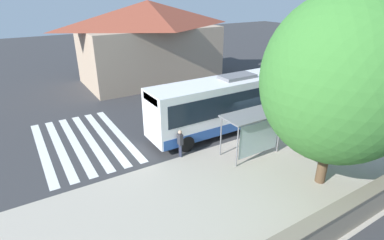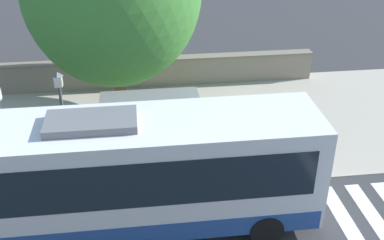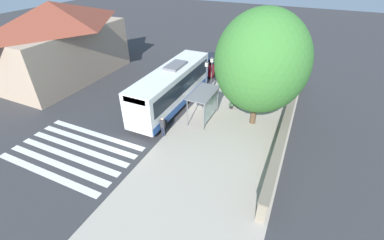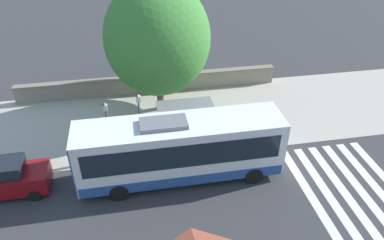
# 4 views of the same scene
# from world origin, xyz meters

# --- Properties ---
(ground_plane) EXTENTS (120.00, 120.00, 0.00)m
(ground_plane) POSITION_xyz_m (0.00, 0.00, 0.00)
(ground_plane) COLOR #353538
(ground_plane) RESTS_ON ground
(sidewalk_plaza) EXTENTS (9.00, 44.00, 0.02)m
(sidewalk_plaza) POSITION_xyz_m (-4.50, 0.00, 0.01)
(sidewalk_plaza) COLOR #ADA393
(sidewalk_plaza) RESTS_ON ground
(crosswalk_stripes) EXTENTS (9.00, 5.25, 0.01)m
(crosswalk_stripes) POSITION_xyz_m (5.00, 9.84, 0.00)
(crosswalk_stripes) COLOR silver
(crosswalk_stripes) RESTS_ON ground
(stone_wall) EXTENTS (0.60, 20.00, 1.41)m
(stone_wall) POSITION_xyz_m (-8.55, 0.00, 0.71)
(stone_wall) COLOR gray
(stone_wall) RESTS_ON ground
(background_building) EXTENTS (8.18, 14.03, 8.14)m
(background_building) POSITION_xyz_m (15.95, -0.07, 4.18)
(background_building) COLOR tan
(background_building) RESTS_ON ground
(bus) EXTENTS (2.72, 11.11, 3.83)m
(bus) POSITION_xyz_m (1.65, 0.84, 1.98)
(bus) COLOR white
(bus) RESTS_ON ground
(bus_shelter) EXTENTS (1.77, 3.47, 2.55)m
(bus_shelter) POSITION_xyz_m (-1.96, 1.71, 2.13)
(bus_shelter) COLOR slate
(bus_shelter) RESTS_ON ground
(pedestrian) EXTENTS (0.34, 0.23, 1.71)m
(pedestrian) POSITION_xyz_m (0.04, 5.38, 1.01)
(pedestrian) COLOR #2D3347
(pedestrian) RESTS_ON ground
(bench) EXTENTS (0.40, 1.71, 0.88)m
(bench) POSITION_xyz_m (-3.59, -1.58, 0.48)
(bench) COLOR #4C7247
(bench) RESTS_ON ground
(street_lamp_near) EXTENTS (0.28, 0.28, 3.89)m
(street_lamp_near) POSITION_xyz_m (-0.71, -2.97, 2.32)
(street_lamp_near) COLOR #4C4C51
(street_lamp_near) RESTS_ON ground
(street_lamp_far) EXTENTS (0.28, 0.28, 4.14)m
(street_lamp_far) POSITION_xyz_m (-0.90, -1.11, 2.46)
(street_lamp_far) COLOR #4C4C51
(street_lamp_far) RESTS_ON ground
(shade_tree) EXTENTS (7.01, 7.01, 9.24)m
(shade_tree) POSITION_xyz_m (-5.89, 0.56, 5.38)
(shade_tree) COLOR brown
(shade_tree) RESTS_ON ground
(parked_car_behind_bus) EXTENTS (1.91, 4.29, 2.04)m
(parked_car_behind_bus) POSITION_xyz_m (1.27, -8.38, 0.98)
(parked_car_behind_bus) COLOR maroon
(parked_car_behind_bus) RESTS_ON ground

